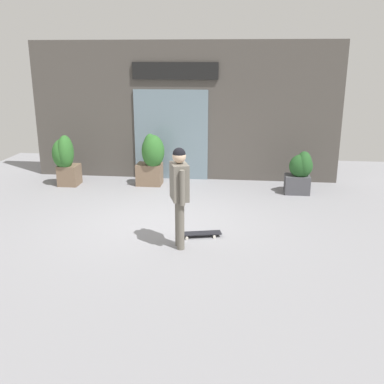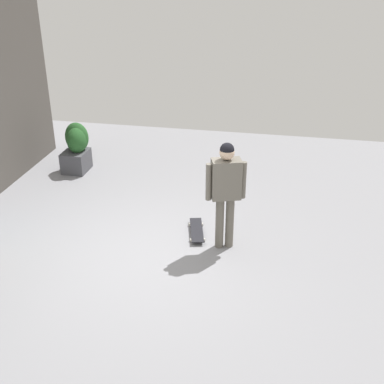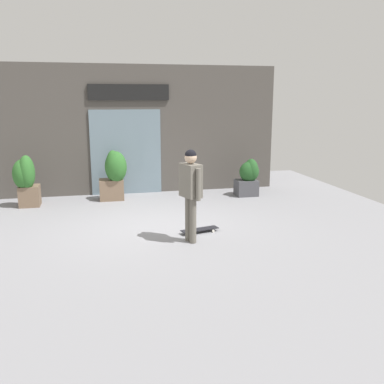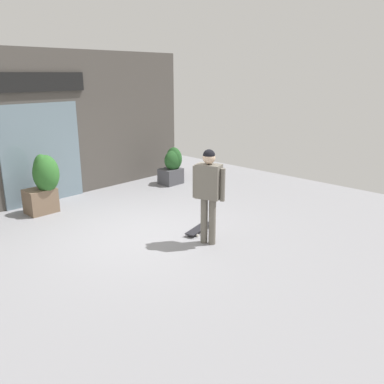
{
  "view_description": "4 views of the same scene",
  "coord_description": "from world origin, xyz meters",
  "px_view_note": "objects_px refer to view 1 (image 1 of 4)",
  "views": [
    {
      "loc": [
        1.55,
        -8.26,
        3.18
      ],
      "look_at": [
        0.69,
        -0.64,
        0.84
      ],
      "focal_mm": 41.8,
      "sensor_mm": 36.0,
      "label": 1
    },
    {
      "loc": [
        -6.18,
        -2.0,
        4.29
      ],
      "look_at": [
        0.69,
        -0.64,
        0.84
      ],
      "focal_mm": 46.47,
      "sensor_mm": 36.0,
      "label": 2
    },
    {
      "loc": [
        -1.13,
        -8.72,
        2.66
      ],
      "look_at": [
        0.69,
        -0.64,
        0.84
      ],
      "focal_mm": 39.95,
      "sensor_mm": 36.0,
      "label": 3
    },
    {
      "loc": [
        -4.59,
        -5.69,
        3.02
      ],
      "look_at": [
        0.69,
        -0.64,
        0.84
      ],
      "focal_mm": 37.43,
      "sensor_mm": 36.0,
      "label": 4
    }
  ],
  "objects_px": {
    "planter_box_right": "(301,172)",
    "planter_box_mid": "(65,159)",
    "skateboarder": "(179,187)",
    "planter_box_left": "(151,158)",
    "skateboard": "(200,233)"
  },
  "relations": [
    {
      "from": "skateboard",
      "to": "planter_box_left",
      "type": "distance_m",
      "value": 3.66
    },
    {
      "from": "skateboarder",
      "to": "planter_box_left",
      "type": "height_order",
      "value": "skateboarder"
    },
    {
      "from": "skateboarder",
      "to": "planter_box_right",
      "type": "height_order",
      "value": "skateboarder"
    },
    {
      "from": "planter_box_left",
      "to": "planter_box_right",
      "type": "xyz_separation_m",
      "value": [
        3.67,
        -0.27,
        -0.18
      ]
    },
    {
      "from": "planter_box_right",
      "to": "planter_box_mid",
      "type": "relative_size",
      "value": 0.79
    },
    {
      "from": "planter_box_right",
      "to": "planter_box_mid",
      "type": "height_order",
      "value": "planter_box_mid"
    },
    {
      "from": "skateboarder",
      "to": "skateboard",
      "type": "relative_size",
      "value": 2.16
    },
    {
      "from": "skateboarder",
      "to": "planter_box_right",
      "type": "xyz_separation_m",
      "value": [
        2.42,
        3.48,
        -0.55
      ]
    },
    {
      "from": "skateboard",
      "to": "planter_box_right",
      "type": "distance_m",
      "value": 3.69
    },
    {
      "from": "skateboard",
      "to": "planter_box_left",
      "type": "relative_size",
      "value": 0.61
    },
    {
      "from": "planter_box_left",
      "to": "planter_box_mid",
      "type": "relative_size",
      "value": 1.03
    },
    {
      "from": "skateboarder",
      "to": "planter_box_right",
      "type": "relative_size",
      "value": 1.71
    },
    {
      "from": "skateboarder",
      "to": "skateboard",
      "type": "height_order",
      "value": "skateboarder"
    },
    {
      "from": "planter_box_right",
      "to": "planter_box_mid",
      "type": "xyz_separation_m",
      "value": [
        -5.83,
        0.02,
        0.17
      ]
    },
    {
      "from": "planter_box_left",
      "to": "planter_box_right",
      "type": "bearing_deg",
      "value": -4.21
    }
  ]
}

